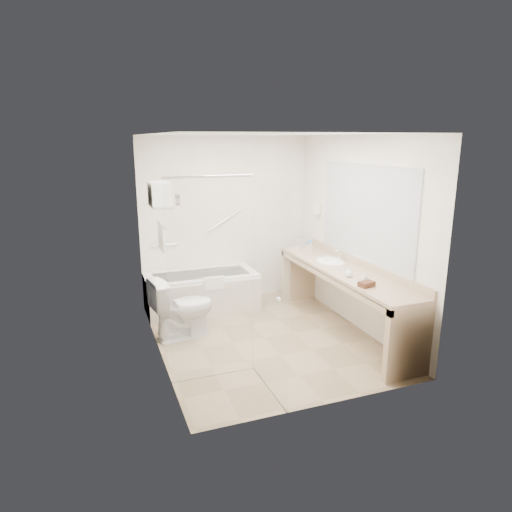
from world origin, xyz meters
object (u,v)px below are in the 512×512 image
object	(u,v)px
toilet	(183,308)
water_bottle_left	(301,242)
amenity_basket	(367,284)
bathtub	(202,292)
vanity_counter	(343,284)

from	to	relation	value
toilet	water_bottle_left	world-z (taller)	water_bottle_left
amenity_basket	water_bottle_left	distance (m)	1.97
bathtub	water_bottle_left	xyz separation A→B (m)	(1.52, -0.14, 0.65)
bathtub	amenity_basket	size ratio (longest dim) A/B	9.24
vanity_counter	bathtub	bearing A→B (deg)	137.65
vanity_counter	water_bottle_left	distance (m)	1.28
amenity_basket	vanity_counter	bearing A→B (deg)	78.84
vanity_counter	water_bottle_left	bearing A→B (deg)	89.95
bathtub	vanity_counter	bearing A→B (deg)	-42.35
vanity_counter	toilet	xyz separation A→B (m)	(-1.97, 0.54, -0.25)
bathtub	toilet	size ratio (longest dim) A/B	2.02
vanity_counter	toilet	world-z (taller)	vanity_counter
toilet	amenity_basket	size ratio (longest dim) A/B	4.58
amenity_basket	water_bottle_left	world-z (taller)	water_bottle_left
toilet	amenity_basket	xyz separation A→B (m)	(1.83, -1.26, 0.49)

